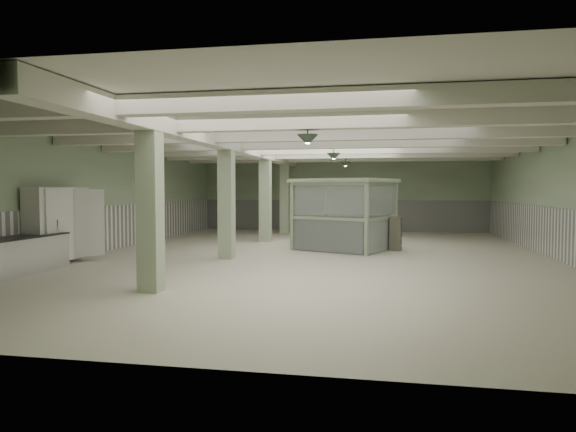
# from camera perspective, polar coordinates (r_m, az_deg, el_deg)

# --- Properties ---
(floor) EXTENTS (20.00, 20.00, 0.00)m
(floor) POSITION_cam_1_polar(r_m,az_deg,el_deg) (15.73, 3.05, -4.47)
(floor) COLOR beige
(floor) RESTS_ON ground
(ceiling) EXTENTS (14.00, 20.00, 0.02)m
(ceiling) POSITION_cam_1_polar(r_m,az_deg,el_deg) (15.67, 3.08, 8.70)
(ceiling) COLOR beige
(ceiling) RESTS_ON wall_back
(wall_back) EXTENTS (14.00, 0.02, 3.60)m
(wall_back) POSITION_cam_1_polar(r_m,az_deg,el_deg) (25.54, 6.03, 2.44)
(wall_back) COLOR #9FB994
(wall_back) RESTS_ON floor
(wall_front) EXTENTS (14.00, 0.02, 3.60)m
(wall_front) POSITION_cam_1_polar(r_m,az_deg,el_deg) (5.84, -9.98, 0.57)
(wall_front) COLOR #9FB994
(wall_front) RESTS_ON floor
(wall_left) EXTENTS (0.02, 20.00, 3.60)m
(wall_left) POSITION_cam_1_polar(r_m,az_deg,el_deg) (17.92, -19.73, 2.05)
(wall_left) COLOR #9FB994
(wall_left) RESTS_ON floor
(wall_right) EXTENTS (0.02, 20.00, 3.60)m
(wall_right) POSITION_cam_1_polar(r_m,az_deg,el_deg) (16.23, 28.38, 1.78)
(wall_right) COLOR #9FB994
(wall_right) RESTS_ON floor
(wainscot_left) EXTENTS (0.05, 19.90, 1.50)m
(wainscot_left) POSITION_cam_1_polar(r_m,az_deg,el_deg) (17.95, -19.61, -1.30)
(wainscot_left) COLOR white
(wainscot_left) RESTS_ON floor
(wainscot_right) EXTENTS (0.05, 19.90, 1.50)m
(wainscot_right) POSITION_cam_1_polar(r_m,az_deg,el_deg) (16.28, 28.21, -1.91)
(wainscot_right) COLOR white
(wainscot_right) RESTS_ON floor
(wainscot_back) EXTENTS (13.90, 0.05, 1.50)m
(wainscot_back) POSITION_cam_1_polar(r_m,az_deg,el_deg) (25.55, 6.01, 0.08)
(wainscot_back) COLOR white
(wainscot_back) RESTS_ON floor
(girder) EXTENTS (0.45, 19.90, 0.40)m
(girder) POSITION_cam_1_polar(r_m,az_deg,el_deg) (16.17, -5.81, 7.73)
(girder) COLOR beige
(girder) RESTS_ON ceiling
(beam_a) EXTENTS (13.90, 0.35, 0.32)m
(beam_a) POSITION_cam_1_polar(r_m,az_deg,el_deg) (8.34, -3.88, 12.50)
(beam_a) COLOR beige
(beam_a) RESTS_ON ceiling
(beam_b) EXTENTS (13.90, 0.35, 0.32)m
(beam_b) POSITION_cam_1_polar(r_m,az_deg,el_deg) (10.75, -0.48, 10.36)
(beam_b) COLOR beige
(beam_b) RESTS_ON ceiling
(beam_c) EXTENTS (13.90, 0.35, 0.32)m
(beam_c) POSITION_cam_1_polar(r_m,az_deg,el_deg) (13.19, 1.64, 8.99)
(beam_c) COLOR beige
(beam_c) RESTS_ON ceiling
(beam_d) EXTENTS (13.90, 0.35, 0.32)m
(beam_d) POSITION_cam_1_polar(r_m,az_deg,el_deg) (15.66, 3.08, 8.04)
(beam_d) COLOR beige
(beam_d) RESTS_ON ceiling
(beam_e) EXTENTS (13.90, 0.35, 0.32)m
(beam_e) POSITION_cam_1_polar(r_m,az_deg,el_deg) (18.13, 4.13, 7.35)
(beam_e) COLOR beige
(beam_e) RESTS_ON ceiling
(beam_f) EXTENTS (13.90, 0.35, 0.32)m
(beam_f) POSITION_cam_1_polar(r_m,az_deg,el_deg) (20.61, 4.92, 6.82)
(beam_f) COLOR beige
(beam_f) RESTS_ON ceiling
(beam_g) EXTENTS (13.90, 0.35, 0.32)m
(beam_g) POSITION_cam_1_polar(r_m,az_deg,el_deg) (23.09, 5.55, 6.40)
(beam_g) COLOR beige
(beam_g) RESTS_ON ceiling
(column_a) EXTENTS (0.42, 0.42, 3.60)m
(column_a) POSITION_cam_1_polar(r_m,az_deg,el_deg) (10.50, -15.08, 1.57)
(column_a) COLOR #A1B491
(column_a) RESTS_ON floor
(column_b) EXTENTS (0.42, 0.42, 3.60)m
(column_b) POSITION_cam_1_polar(r_m,az_deg,el_deg) (15.16, -6.85, 2.06)
(column_b) COLOR #A1B491
(column_b) RESTS_ON floor
(column_c) EXTENTS (0.42, 0.42, 3.60)m
(column_c) POSITION_cam_1_polar(r_m,az_deg,el_deg) (19.99, -2.54, 2.30)
(column_c) COLOR #A1B491
(column_c) RESTS_ON floor
(column_d) EXTENTS (0.42, 0.42, 3.60)m
(column_d) POSITION_cam_1_polar(r_m,az_deg,el_deg) (23.90, -0.35, 2.42)
(column_d) COLOR #A1B491
(column_d) RESTS_ON floor
(pendant_front) EXTENTS (0.44, 0.44, 0.22)m
(pendant_front) POSITION_cam_1_polar(r_m,az_deg,el_deg) (10.62, 2.19, 8.44)
(pendant_front) COLOR #2D3C2F
(pendant_front) RESTS_ON ceiling
(pendant_mid) EXTENTS (0.44, 0.44, 0.22)m
(pendant_mid) POSITION_cam_1_polar(r_m,az_deg,el_deg) (16.07, 5.09, 6.58)
(pendant_mid) COLOR #2D3C2F
(pendant_mid) RESTS_ON ceiling
(pendant_back) EXTENTS (0.44, 0.44, 0.22)m
(pendant_back) POSITION_cam_1_polar(r_m,az_deg,el_deg) (21.04, 6.42, 5.72)
(pendant_back) COLOR #2D3C2F
(pendant_back) RESTS_ON ceiling
(pitcher_near) EXTENTS (0.25, 0.27, 0.29)m
(pitcher_near) POSITION_cam_1_polar(r_m,az_deg,el_deg) (14.43, -25.99, -1.28)
(pitcher_near) COLOR silver
(pitcher_near) RESTS_ON prep_counter
(walkin_cooler) EXTENTS (1.01, 2.17, 1.99)m
(walkin_cooler) POSITION_cam_1_polar(r_m,az_deg,el_deg) (15.23, -24.15, -1.22)
(walkin_cooler) COLOR silver
(walkin_cooler) RESTS_ON floor
(guard_booth) EXTENTS (3.73, 3.50, 2.39)m
(guard_booth) POSITION_cam_1_polar(r_m,az_deg,el_deg) (17.45, 6.30, 1.68)
(guard_booth) COLOR #90A383
(guard_booth) RESTS_ON floor
(filing_cabinet) EXTENTS (0.43, 0.56, 1.11)m
(filing_cabinet) POSITION_cam_1_polar(r_m,az_deg,el_deg) (17.49, 11.88, -1.95)
(filing_cabinet) COLOR #555647
(filing_cabinet) RESTS_ON floor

